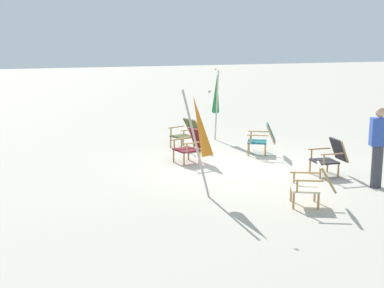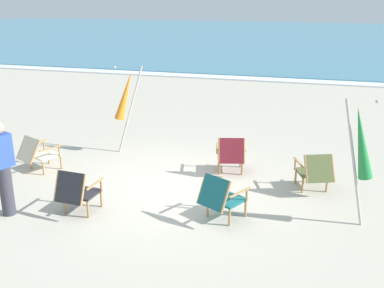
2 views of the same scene
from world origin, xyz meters
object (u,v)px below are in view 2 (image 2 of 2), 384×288
at_px(beach_chair_back_left, 231,154).
at_px(beach_chair_back_right, 38,153).
at_px(umbrella_furled_green, 361,144).
at_px(person_near_chairs, 3,168).
at_px(umbrella_furled_orange, 126,96).
at_px(beach_chair_far_center, 77,191).
at_px(beach_chair_front_left, 221,196).
at_px(beach_chair_front_right, 315,171).

distance_m(beach_chair_back_left, beach_chair_back_right, 4.03).
relative_size(beach_chair_back_left, beach_chair_back_right, 0.87).
distance_m(umbrella_furled_green, person_near_chairs, 5.77).
height_order(beach_chair_back_right, umbrella_furled_orange, umbrella_furled_orange).
bearing_deg(umbrella_furled_green, beach_chair_far_center, -168.34).
height_order(beach_chair_back_left, person_near_chairs, person_near_chairs).
distance_m(beach_chair_back_left, umbrella_furled_orange, 2.88).
height_order(beach_chair_back_right, person_near_chairs, person_near_chairs).
distance_m(beach_chair_far_center, beach_chair_back_right, 2.31).
bearing_deg(beach_chair_front_left, beach_chair_far_center, -169.39).
distance_m(umbrella_furled_orange, person_near_chairs, 3.64).
distance_m(beach_chair_front_left, umbrella_furled_green, 2.34).
bearing_deg(person_near_chairs, beach_chair_front_left, 12.38).
relative_size(beach_chair_far_center, umbrella_furled_green, 0.39).
relative_size(beach_chair_front_right, umbrella_furled_orange, 0.45).
relative_size(beach_chair_back_left, person_near_chairs, 0.50).
xyz_separation_m(beach_chair_front_right, umbrella_furled_green, (0.63, -1.10, 0.94)).
distance_m(beach_chair_back_left, beach_chair_front_left, 2.05).
distance_m(beach_chair_back_left, umbrella_furled_green, 2.95).
bearing_deg(umbrella_furled_green, umbrella_furled_orange, 155.09).
bearing_deg(beach_chair_front_right, beach_chair_far_center, -152.19).
xyz_separation_m(beach_chair_front_right, person_near_chairs, (-4.98, -2.35, 0.42)).
distance_m(beach_chair_back_right, umbrella_furled_orange, 2.33).
bearing_deg(beach_chair_far_center, umbrella_furled_green, 11.66).
relative_size(beach_chair_front_left, umbrella_furled_green, 0.43).
bearing_deg(beach_chair_front_left, beach_chair_back_right, 165.70).
relative_size(umbrella_furled_orange, umbrella_furled_green, 0.98).
xyz_separation_m(umbrella_furled_orange, umbrella_furled_green, (4.95, -2.30, 0.03)).
height_order(beach_chair_back_left, umbrella_furled_orange, umbrella_furled_orange).
height_order(beach_chair_far_center, umbrella_furled_orange, umbrella_furled_orange).
relative_size(beach_chair_far_center, beach_chair_back_right, 0.87).
bearing_deg(beach_chair_back_right, beach_chair_far_center, -40.50).
xyz_separation_m(beach_chair_back_right, umbrella_furled_orange, (1.28, 1.72, 0.91)).
bearing_deg(beach_chair_back_left, umbrella_furled_green, -33.88).
height_order(umbrella_furled_green, person_near_chairs, umbrella_furled_green).
bearing_deg(beach_chair_front_right, umbrella_furled_green, -60.28).
height_order(beach_chair_back_right, beach_chair_front_left, beach_chair_front_left).
distance_m(beach_chair_front_right, beach_chair_far_center, 4.35).
relative_size(beach_chair_front_left, umbrella_furled_orange, 0.44).
xyz_separation_m(beach_chair_front_right, beach_chair_front_left, (-1.46, -1.58, 0.01)).
xyz_separation_m(beach_chair_back_right, umbrella_furled_green, (6.23, -0.58, 0.94)).
height_order(beach_chair_far_center, beach_chair_back_right, beach_chair_far_center).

